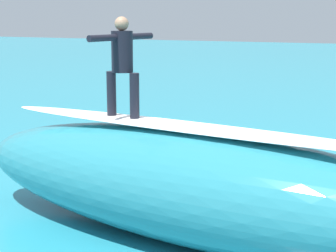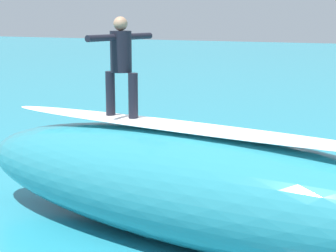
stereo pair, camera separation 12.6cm
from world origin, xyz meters
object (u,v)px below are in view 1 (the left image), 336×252
object	(u,v)px
surfer_riding	(122,59)
surfer_paddling	(203,162)
surfboard_riding	(123,119)
surfboard_paddling	(200,168)

from	to	relation	value
surfer_riding	surfer_paddling	world-z (taller)	surfer_riding
surfboard_riding	surfboard_paddling	bearing A→B (deg)	-78.03
surfboard_riding	surfer_riding	bearing A→B (deg)	0.00
surfboard_paddling	surfer_paddling	bearing A→B (deg)	180.00
surfer_riding	surfboard_paddling	world-z (taller)	surfer_riding
surfboard_paddling	surfer_paddling	xyz separation A→B (m)	(-0.10, 0.07, 0.16)
surfer_riding	surfboard_paddling	xyz separation A→B (m)	(0.12, -3.61, -2.67)
surfer_paddling	surfer_riding	bearing A→B (deg)	125.54
surfboard_paddling	surfboard_riding	bearing A→B (deg)	127.12
surfboard_riding	surfboard_paddling	xyz separation A→B (m)	(0.12, -3.61, -1.72)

